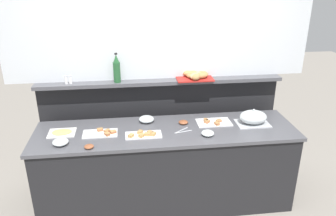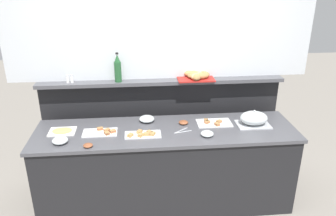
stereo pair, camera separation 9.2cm
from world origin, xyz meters
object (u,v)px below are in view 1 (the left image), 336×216
Objects in this scene: glass_bowl_small at (60,142)px; wine_bottle_green at (117,69)px; cold_cuts_platter at (62,133)px; sandwich_platter_front at (144,135)px; serving_cloche at (253,118)px; glass_bowl_medium at (146,119)px; glass_bowl_large at (208,133)px; condiment_bowl_red at (183,122)px; sandwich_platter_side at (102,133)px; salt_shaker at (66,80)px; pepper_shaker at (70,80)px; condiment_bowl_dark at (89,147)px; bread_basket at (195,75)px; serving_tongs at (182,131)px; sandwich_platter_rear at (213,122)px.

wine_bottle_green is at bearing 50.08° from glass_bowl_small.
wine_bottle_green is (0.56, 0.40, 0.51)m from cold_cuts_platter.
serving_cloche is (1.15, 0.12, 0.06)m from sandwich_platter_front.
cold_cuts_platter is 1.62× the size of glass_bowl_medium.
cold_cuts_platter is at bearing -168.96° from glass_bowl_medium.
glass_bowl_large reaches higher than condiment_bowl_red.
glass_bowl_large is (1.42, -0.22, 0.01)m from cold_cuts_platter.
sandwich_platter_side reaches higher than cold_cuts_platter.
salt_shaker is at bearing 163.48° from glass_bowl_medium.
salt_shaker is 1.00× the size of pepper_shaker.
bread_basket is at bearing 33.64° from condiment_bowl_dark.
sandwich_platter_side is at bearing -51.88° from salt_shaker.
condiment_bowl_red is at bearing 8.99° from sandwich_platter_side.
condiment_bowl_red is at bearing -118.31° from bread_basket.
sandwich_platter_side is 2.10× the size of glass_bowl_medium.
pepper_shaker is at bearing 163.78° from condiment_bowl_red.
salt_shaker and pepper_shaker have the same top height.
glass_bowl_small is 1.68× the size of pepper_shaker.
serving_tongs is 0.58× the size of wine_bottle_green.
glass_bowl_medium is 0.88× the size of serving_tongs.
sandwich_platter_rear is 4.12× the size of pepper_shaker.
condiment_bowl_red is 1.13× the size of salt_shaker.
sandwich_platter_side is at bearing 25.61° from glass_bowl_small.
glass_bowl_medium reaches higher than glass_bowl_large.
wine_bottle_green is (-0.24, 0.55, 0.51)m from sandwich_platter_front.
wine_bottle_green is at bearing 140.61° from glass_bowl_medium.
glass_bowl_small is 0.28m from condiment_bowl_dark.
glass_bowl_small is (-0.77, -0.09, 0.01)m from sandwich_platter_front.
bread_basket is (1.12, 0.74, 0.40)m from condiment_bowl_dark.
cold_cuts_platter is 0.59m from pepper_shaker.
glass_bowl_medium is (-0.57, 0.39, 0.01)m from glass_bowl_large.
condiment_bowl_red is (-0.32, 0.02, 0.01)m from sandwich_platter_rear.
sandwich_platter_rear is at bearing 5.40° from sandwich_platter_side.
salt_shaker reaches higher than sandwich_platter_rear.
glass_bowl_small is (-1.92, -0.21, -0.05)m from serving_cloche.
condiment_bowl_dark is 1.02m from condiment_bowl_red.
sandwich_platter_front is 1.35× the size of cold_cuts_platter.
condiment_bowl_dark is 0.89m from salt_shaker.
sandwich_platter_rear is 0.30m from glass_bowl_large.
serving_cloche is 1.52m from wine_bottle_green.
salt_shaker is 0.22× the size of bread_basket.
sandwich_platter_front is 0.39m from serving_tongs.
sandwich_platter_front is 0.48m from condiment_bowl_red.
cold_cuts_platter is at bearing -144.38° from wine_bottle_green.
sandwich_platter_front is 1.11× the size of wine_bottle_green.
cold_cuts_platter is 0.86m from glass_bowl_medium.
glass_bowl_medium is 0.62m from wine_bottle_green.
serving_cloche is 0.77m from bread_basket.
serving_tongs is 2.10× the size of pepper_shaker.
glass_bowl_large reaches higher than sandwich_platter_front.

